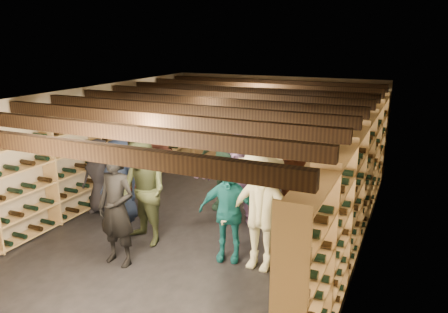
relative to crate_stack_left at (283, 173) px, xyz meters
name	(u,v)px	position (x,y,z in m)	size (l,w,h in m)	color
ground	(209,222)	(-0.67, -2.51, -0.34)	(8.00, 8.00, 0.00)	black
walls	(209,161)	(-0.67, -2.51, 0.86)	(5.52, 8.02, 2.40)	#B3A78B
ceiling	(208,94)	(-0.67, -2.51, 2.06)	(5.50, 8.00, 0.01)	beige
ceiling_joists	(208,102)	(-0.67, -2.51, 1.92)	(5.40, 7.12, 0.18)	black
wine_rack_left	(96,152)	(-3.24, -2.51, 0.74)	(0.32, 7.50, 2.15)	tan
wine_rack_right	(354,187)	(1.90, -2.51, 0.74)	(0.32, 7.50, 2.15)	tan
wine_rack_back	(274,128)	(-0.67, 1.32, 0.73)	(4.70, 0.30, 2.15)	tan
crate_stack_left	(283,173)	(0.00, 0.00, 0.00)	(0.54, 0.39, 0.68)	tan
crate_stack_right	(309,181)	(0.64, -0.10, -0.08)	(0.53, 0.38, 0.51)	tan
crate_loose	(241,189)	(-0.73, -0.78, -0.25)	(0.50, 0.33, 0.17)	tan
person_0	(99,176)	(-2.85, -2.92, 0.40)	(0.73, 0.47, 1.49)	black
person_1	(117,209)	(-1.26, -4.44, 0.55)	(0.65, 0.43, 1.78)	black
person_2	(143,192)	(-1.29, -3.70, 0.56)	(0.87, 0.68, 1.80)	#4A5734
person_3	(260,210)	(0.75, -3.71, 0.60)	(1.22, 0.70, 1.88)	beige
person_4	(228,212)	(0.20, -3.63, 0.43)	(0.90, 0.38, 1.54)	#197379
person_5	(141,154)	(-2.85, -1.50, 0.50)	(1.56, 0.50, 1.68)	brown
person_6	(120,181)	(-2.21, -3.12, 0.46)	(0.78, 0.51, 1.59)	#1A253F
person_7	(254,170)	(-0.14, -1.58, 0.49)	(0.60, 0.40, 1.66)	gray
person_8	(293,205)	(1.13, -3.32, 0.60)	(0.91, 0.71, 1.88)	#4A2317
person_9	(238,161)	(-0.64, -1.21, 0.53)	(1.12, 0.64, 1.74)	#BDB8AB
person_10	(224,163)	(-0.71, -1.76, 0.61)	(1.11, 0.46, 1.90)	#2D5240
person_11	(238,178)	(-0.19, -2.27, 0.52)	(1.60, 0.51, 1.72)	slate
person_12	(340,182)	(1.51, -1.44, 0.43)	(0.76, 0.49, 1.55)	#2E2E33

